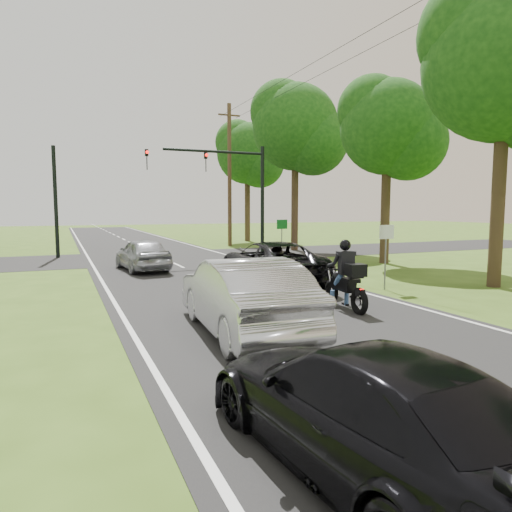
{
  "coord_description": "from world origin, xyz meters",
  "views": [
    {
      "loc": [
        -5.01,
        -8.92,
        2.64
      ],
      "look_at": [
        0.1,
        3.0,
        1.3
      ],
      "focal_mm": 32.0,
      "sensor_mm": 36.0,
      "label": 1
    }
  ],
  "objects_px": {
    "dark_suv": "(272,263)",
    "traffic_signal": "(230,180)",
    "motorcycle_rider": "(346,282)",
    "sign_white": "(386,241)",
    "sign_green": "(282,230)",
    "utility_pole_far": "(230,174)",
    "silver_sedan": "(243,296)",
    "silver_suv": "(142,254)",
    "dark_car_behind": "(363,406)"
  },
  "relations": [
    {
      "from": "dark_suv",
      "to": "traffic_signal",
      "type": "height_order",
      "value": "traffic_signal"
    },
    {
      "from": "motorcycle_rider",
      "to": "sign_white",
      "type": "height_order",
      "value": "sign_white"
    },
    {
      "from": "motorcycle_rider",
      "to": "traffic_signal",
      "type": "height_order",
      "value": "traffic_signal"
    },
    {
      "from": "traffic_signal",
      "to": "sign_green",
      "type": "relative_size",
      "value": 3.0
    },
    {
      "from": "sign_white",
      "to": "sign_green",
      "type": "distance_m",
      "value": 8.0
    },
    {
      "from": "sign_white",
      "to": "sign_green",
      "type": "relative_size",
      "value": 1.0
    },
    {
      "from": "motorcycle_rider",
      "to": "utility_pole_far",
      "type": "xyz_separation_m",
      "value": [
        4.34,
        20.94,
        4.35
      ]
    },
    {
      "from": "motorcycle_rider",
      "to": "traffic_signal",
      "type": "relative_size",
      "value": 0.34
    },
    {
      "from": "traffic_signal",
      "to": "silver_sedan",
      "type": "bearing_deg",
      "value": -109.02
    },
    {
      "from": "dark_suv",
      "to": "sign_green",
      "type": "xyz_separation_m",
      "value": [
        3.21,
        5.67,
        0.83
      ]
    },
    {
      "from": "dark_suv",
      "to": "sign_white",
      "type": "relative_size",
      "value": 2.58
    },
    {
      "from": "silver_suv",
      "to": "sign_green",
      "type": "distance_m",
      "value": 6.78
    },
    {
      "from": "utility_pole_far",
      "to": "sign_white",
      "type": "distance_m",
      "value": 19.39
    },
    {
      "from": "motorcycle_rider",
      "to": "dark_suv",
      "type": "xyz_separation_m",
      "value": [
        -0.17,
        4.25,
        0.04
      ]
    },
    {
      "from": "dark_car_behind",
      "to": "sign_green",
      "type": "relative_size",
      "value": 2.09
    },
    {
      "from": "silver_suv",
      "to": "utility_pole_far",
      "type": "bearing_deg",
      "value": -131.67
    },
    {
      "from": "motorcycle_rider",
      "to": "dark_car_behind",
      "type": "xyz_separation_m",
      "value": [
        -4.13,
        -6.34,
        -0.08
      ]
    },
    {
      "from": "dark_car_behind",
      "to": "silver_suv",
      "type": "bearing_deg",
      "value": -96.13
    },
    {
      "from": "motorcycle_rider",
      "to": "silver_suv",
      "type": "relative_size",
      "value": 0.53
    },
    {
      "from": "dark_car_behind",
      "to": "utility_pole_far",
      "type": "xyz_separation_m",
      "value": [
        8.47,
        27.28,
        4.43
      ]
    },
    {
      "from": "silver_suv",
      "to": "sign_green",
      "type": "xyz_separation_m",
      "value": [
        6.72,
        0.07,
        0.89
      ]
    },
    {
      "from": "silver_suv",
      "to": "dark_car_behind",
      "type": "bearing_deg",
      "value": 82.64
    },
    {
      "from": "dark_suv",
      "to": "sign_green",
      "type": "height_order",
      "value": "sign_green"
    },
    {
      "from": "silver_sedan",
      "to": "traffic_signal",
      "type": "relative_size",
      "value": 0.77
    },
    {
      "from": "motorcycle_rider",
      "to": "utility_pole_far",
      "type": "bearing_deg",
      "value": 83.26
    },
    {
      "from": "silver_suv",
      "to": "traffic_signal",
      "type": "xyz_separation_m",
      "value": [
        5.16,
        3.08,
        3.43
      ]
    },
    {
      "from": "dark_car_behind",
      "to": "motorcycle_rider",
      "type": "bearing_deg",
      "value": -127.65
    },
    {
      "from": "silver_sedan",
      "to": "dark_car_behind",
      "type": "distance_m",
      "value": 5.23
    },
    {
      "from": "silver_suv",
      "to": "sign_green",
      "type": "relative_size",
      "value": 1.92
    },
    {
      "from": "sign_white",
      "to": "dark_car_behind",
      "type": "bearing_deg",
      "value": -130.16
    },
    {
      "from": "dark_car_behind",
      "to": "sign_white",
      "type": "distance_m",
      "value": 10.85
    },
    {
      "from": "dark_suv",
      "to": "traffic_signal",
      "type": "xyz_separation_m",
      "value": [
        1.65,
        8.69,
        3.36
      ]
    },
    {
      "from": "silver_suv",
      "to": "traffic_signal",
      "type": "relative_size",
      "value": 0.64
    },
    {
      "from": "silver_sedan",
      "to": "utility_pole_far",
      "type": "height_order",
      "value": "utility_pole_far"
    },
    {
      "from": "silver_sedan",
      "to": "sign_green",
      "type": "relative_size",
      "value": 2.31
    },
    {
      "from": "dark_suv",
      "to": "utility_pole_far",
      "type": "xyz_separation_m",
      "value": [
        4.51,
        16.69,
        4.31
      ]
    },
    {
      "from": "silver_suv",
      "to": "sign_white",
      "type": "relative_size",
      "value": 1.92
    },
    {
      "from": "utility_pole_far",
      "to": "motorcycle_rider",
      "type": "bearing_deg",
      "value": -101.7
    },
    {
      "from": "silver_sedan",
      "to": "sign_white",
      "type": "relative_size",
      "value": 2.31
    },
    {
      "from": "sign_white",
      "to": "motorcycle_rider",
      "type": "bearing_deg",
      "value": -145.9
    },
    {
      "from": "dark_car_behind",
      "to": "utility_pole_far",
      "type": "relative_size",
      "value": 0.44
    },
    {
      "from": "utility_pole_far",
      "to": "sign_green",
      "type": "distance_m",
      "value": 11.63
    },
    {
      "from": "motorcycle_rider",
      "to": "sign_green",
      "type": "relative_size",
      "value": 1.02
    },
    {
      "from": "motorcycle_rider",
      "to": "silver_sedan",
      "type": "distance_m",
      "value": 3.58
    },
    {
      "from": "traffic_signal",
      "to": "silver_suv",
      "type": "bearing_deg",
      "value": -149.13
    },
    {
      "from": "silver_suv",
      "to": "silver_sedan",
      "type": "bearing_deg",
      "value": 85.78
    },
    {
      "from": "dark_car_behind",
      "to": "sign_white",
      "type": "relative_size",
      "value": 2.09
    },
    {
      "from": "traffic_signal",
      "to": "utility_pole_far",
      "type": "distance_m",
      "value": 8.55
    },
    {
      "from": "sign_white",
      "to": "sign_green",
      "type": "height_order",
      "value": "same"
    },
    {
      "from": "silver_sedan",
      "to": "dark_car_behind",
      "type": "xyz_separation_m",
      "value": [
        -0.75,
        -5.17,
        -0.16
      ]
    }
  ]
}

